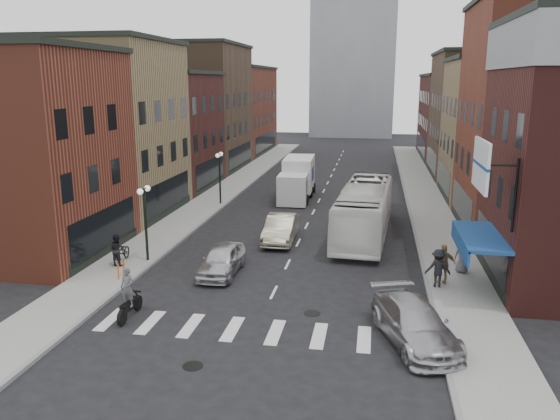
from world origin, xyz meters
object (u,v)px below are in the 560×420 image
object	(u,v)px
ped_right_a	(438,268)
streetlamp_far	(220,168)
box_truck	(297,179)
ped_right_b	(444,264)
billboard_sign	(483,167)
parked_bicycle	(122,252)
motorcycle_rider	(128,295)
transit_bus	(364,210)
sedan_left_near	(222,260)
ped_right_c	(462,257)
sedan_left_far	(281,229)
curb_car	(414,323)
bike_rack	(121,269)
ped_left_solo	(117,250)
streetlamp_near	(145,209)

from	to	relation	value
ped_right_a	streetlamp_far	bearing A→B (deg)	-48.95
box_truck	ped_right_b	world-z (taller)	box_truck
billboard_sign	parked_bicycle	world-z (taller)	billboard_sign
motorcycle_rider	transit_bus	xyz separation A→B (m)	(9.11, 13.91, 0.63)
billboard_sign	box_truck	bearing A→B (deg)	116.50
streetlamp_far	sedan_left_near	distance (m)	15.79
streetlamp_far	motorcycle_rider	size ratio (longest dim) A/B	1.90
transit_bus	ped_right_c	xyz separation A→B (m)	(4.98, -6.31, -0.68)
billboard_sign	motorcycle_rider	xyz separation A→B (m)	(-13.88, -3.24, -5.12)
billboard_sign	ped_right_c	xyz separation A→B (m)	(0.21, 4.36, -5.17)
box_truck	sedan_left_far	bearing A→B (deg)	-88.93
ped_right_a	motorcycle_rider	bearing A→B (deg)	20.13
motorcycle_rider	transit_bus	world-z (taller)	transit_bus
motorcycle_rider	sedan_left_far	xyz separation A→B (m)	(4.21, 11.86, -0.22)
billboard_sign	ped_right_a	world-z (taller)	billboard_sign
motorcycle_rider	curb_car	world-z (taller)	motorcycle_rider
billboard_sign	motorcycle_rider	distance (m)	15.14
motorcycle_rider	parked_bicycle	xyz separation A→B (m)	(-3.30, 6.20, -0.35)
parked_bicycle	ped_right_c	bearing A→B (deg)	1.37
motorcycle_rider	sedan_left_far	distance (m)	12.59
transit_bus	parked_bicycle	bearing A→B (deg)	-144.23
billboard_sign	bike_rack	xyz separation A→B (m)	(-16.19, 0.80, -5.58)
bike_rack	ped_right_b	bearing A→B (deg)	6.57
ped_right_a	ped_right_c	distance (m)	2.61
parked_bicycle	ped_right_a	xyz separation A→B (m)	(15.99, -0.80, 0.38)
box_truck	ped_left_solo	bearing A→B (deg)	-112.56
streetlamp_far	ped_left_solo	xyz separation A→B (m)	(-1.20, -15.05, -1.93)
box_truck	motorcycle_rider	size ratio (longest dim) A/B	3.50
motorcycle_rider	sedan_left_near	bearing A→B (deg)	73.92
transit_bus	sedan_left_near	bearing A→B (deg)	-126.00
box_truck	bike_rack	bearing A→B (deg)	-108.43
sedan_left_near	ped_right_c	size ratio (longest dim) A/B	2.67
bike_rack	transit_bus	distance (m)	15.13
transit_bus	ped_right_a	world-z (taller)	transit_bus
curb_car	ped_left_solo	distance (m)	15.74
streetlamp_far	bike_rack	world-z (taller)	streetlamp_far
ped_left_solo	ped_right_c	size ratio (longest dim) A/B	1.03
box_truck	ped_right_c	world-z (taller)	box_truck
sedan_left_far	streetlamp_far	bearing A→B (deg)	124.29
bike_rack	streetlamp_near	bearing A→B (deg)	85.76
streetlamp_near	sedan_left_near	size ratio (longest dim) A/B	0.95
ped_left_solo	ped_right_c	bearing A→B (deg)	-160.10
bike_rack	ped_right_a	bearing A→B (deg)	5.16
box_truck	curb_car	size ratio (longest dim) A/B	1.47
streetlamp_near	parked_bicycle	size ratio (longest dim) A/B	2.09
streetlamp_far	curb_car	bearing A→B (deg)	-57.34
billboard_sign	streetlamp_near	xyz separation A→B (m)	(-15.99, 3.50, -3.22)
parked_bicycle	ped_left_solo	xyz separation A→B (m)	(-0.01, -0.51, 0.32)
curb_car	sedan_left_far	bearing A→B (deg)	101.45
parked_bicycle	ped_left_solo	size ratio (longest dim) A/B	1.18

